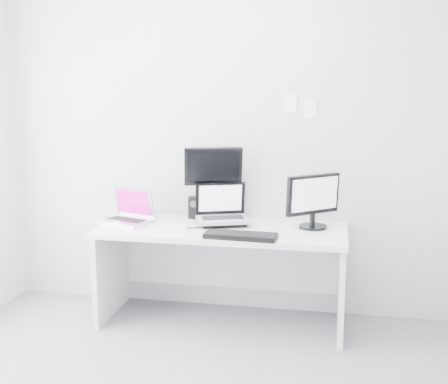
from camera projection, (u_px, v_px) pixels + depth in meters
The scene contains 11 objects.
back_wall at pixel (231, 138), 4.49m from camera, with size 3.60×3.60×0.00m, color silver.
desk at pixel (222, 276), 4.33m from camera, with size 1.80×0.70×0.73m, color white.
macbook at pixel (125, 205), 4.39m from camera, with size 0.36×0.27×0.27m, color silver.
speaker at pixel (195, 207), 4.56m from camera, with size 0.09×0.09×0.17m, color black.
dell_laptop at pixel (223, 204), 4.31m from camera, with size 0.38×0.29×0.31m, color #A1A2A8.
rear_monitor at pixel (213, 183), 4.41m from camera, with size 0.43×0.16×0.59m, color black.
samsung_monitor at pixel (314, 201), 4.22m from camera, with size 0.44×0.20×0.41m, color black.
keyboard at pixel (241, 236), 3.97m from camera, with size 0.49×0.18×0.03m, color black.
mouse at pixel (263, 237), 3.95m from camera, with size 0.10×0.06×0.03m, color black.
wall_note_0 at pixel (290, 103), 4.35m from camera, with size 0.10×0.00×0.14m, color white.
wall_note_1 at pixel (310, 109), 4.32m from camera, with size 0.09×0.00×0.13m, color white.
Camera 1 is at (0.82, -2.81, 1.76)m, focal length 46.95 mm.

